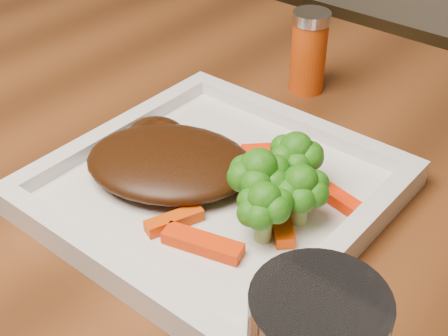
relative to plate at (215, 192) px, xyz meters
The scene contains 13 objects.
plate is the anchor object (origin of this frame).
steak 0.05m from the plate, 162.25° to the right, with size 0.15×0.12×0.03m, color #391B08.
broccoli_0 0.08m from the plate, 36.78° to the left, with size 0.05×0.05×0.07m, color #307313, non-canonical shape.
broccoli_1 0.09m from the plate, ahead, with size 0.05×0.05×0.06m, color #206E12, non-canonical shape.
broccoli_2 0.08m from the plate, 20.40° to the right, with size 0.05×0.05×0.06m, color #185F0F, non-canonical shape.
broccoli_3 0.06m from the plate, ahead, with size 0.06×0.06×0.06m, color #367914, non-canonical shape.
carrot_0 0.08m from the plate, 56.94° to the right, with size 0.06×0.02×0.01m, color red.
carrot_2 0.06m from the plate, 82.87° to the right, with size 0.05×0.01×0.01m, color #D13E03.
carrot_3 0.11m from the plate, 24.90° to the left, with size 0.05×0.01×0.01m, color #FB2B04.
carrot_4 0.07m from the plate, 80.79° to the left, with size 0.06×0.02×0.01m, color #FF2C04.
carrot_5 0.07m from the plate, ahead, with size 0.06×0.01×0.01m, color #E33C03.
carrot_6 0.05m from the plate, 18.52° to the left, with size 0.06×0.01×0.01m, color #FF2304.
spice_shaker 0.22m from the plate, 102.39° to the left, with size 0.04×0.04×0.09m, color #BE3F0A.
Camera 1 is at (0.17, -0.47, 1.10)m, focal length 50.00 mm.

